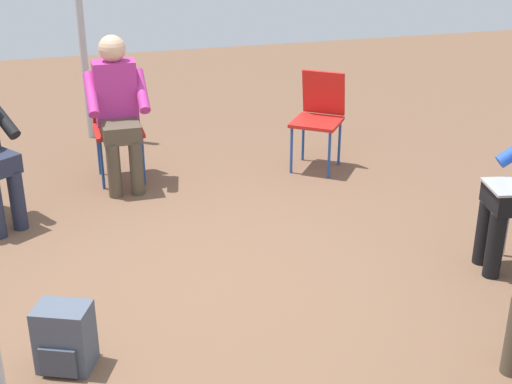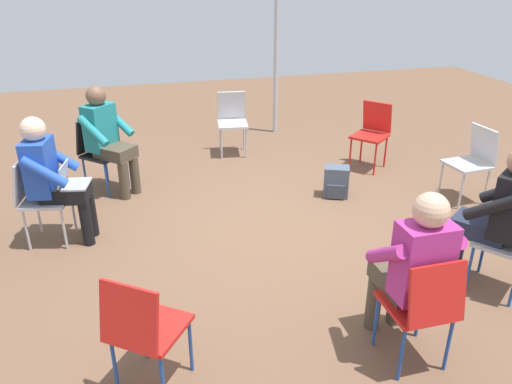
{
  "view_description": "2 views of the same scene",
  "coord_description": "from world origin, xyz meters",
  "px_view_note": "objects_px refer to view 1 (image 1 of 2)",
  "views": [
    {
      "loc": [
        3.78,
        -0.75,
        2.34
      ],
      "look_at": [
        -0.05,
        0.36,
        0.61
      ],
      "focal_mm": 50.0,
      "sensor_mm": 36.0,
      "label": 1
    },
    {
      "loc": [
        -4.26,
        1.42,
        2.47
      ],
      "look_at": [
        -0.24,
        0.32,
        0.54
      ],
      "focal_mm": 35.0,
      "sensor_mm": 36.0,
      "label": 2
    }
  ],
  "objects_px": {
    "chair_northwest": "(319,113)",
    "backpack_near_laptop_user": "(65,340)",
    "chair_west": "(117,122)",
    "person_in_magenta": "(117,104)"
  },
  "relations": [
    {
      "from": "chair_west",
      "to": "person_in_magenta",
      "type": "relative_size",
      "value": 0.69
    },
    {
      "from": "person_in_magenta",
      "to": "chair_west",
      "type": "bearing_deg",
      "value": -90.0
    },
    {
      "from": "person_in_magenta",
      "to": "backpack_near_laptop_user",
      "type": "distance_m",
      "value": 2.56
    },
    {
      "from": "chair_northwest",
      "to": "backpack_near_laptop_user",
      "type": "height_order",
      "value": "chair_northwest"
    },
    {
      "from": "person_in_magenta",
      "to": "backpack_near_laptop_user",
      "type": "bearing_deg",
      "value": 76.82
    },
    {
      "from": "chair_northwest",
      "to": "person_in_magenta",
      "type": "xyz_separation_m",
      "value": [
        -0.08,
        -1.73,
        0.2
      ]
    },
    {
      "from": "chair_west",
      "to": "backpack_near_laptop_user",
      "type": "distance_m",
      "value": 2.69
    },
    {
      "from": "backpack_near_laptop_user",
      "to": "chair_northwest",
      "type": "bearing_deg",
      "value": 135.73
    },
    {
      "from": "chair_west",
      "to": "person_in_magenta",
      "type": "bearing_deg",
      "value": 90.0
    },
    {
      "from": "chair_west",
      "to": "person_in_magenta",
      "type": "height_order",
      "value": "person_in_magenta"
    }
  ]
}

